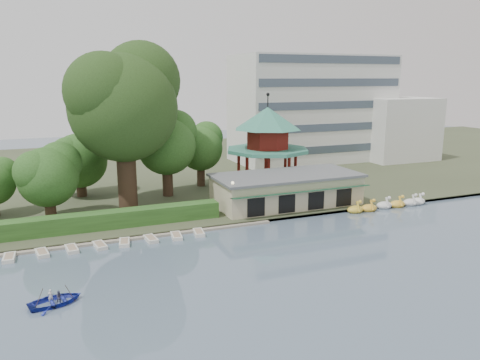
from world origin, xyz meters
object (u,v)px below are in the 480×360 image
dock (116,239)px  pavilion (267,139)px  boathouse (286,189)px  rowboat_with_passengers (55,297)px  big_tree (124,99)px

dock → pavilion: (24.00, 14.80, 7.36)m
boathouse → pavilion: pavilion is taller
rowboat_with_passengers → boathouse: bearing=31.6°
rowboat_with_passengers → big_tree: bearing=68.7°
pavilion → rowboat_with_passengers: pavilion is taller
big_tree → rowboat_with_passengers: big_tree is taller
boathouse → big_tree: bearing=161.7°
dock → big_tree: 17.80m
boathouse → rowboat_with_passengers: boathouse is taller
pavilion → big_tree: 22.07m
boathouse → rowboat_with_passengers: size_ratio=3.09×
boathouse → big_tree: big_tree is taller
rowboat_with_passengers → dock: bearing=64.4°
big_tree → boathouse: bearing=-18.3°
pavilion → big_tree: big_tree is taller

